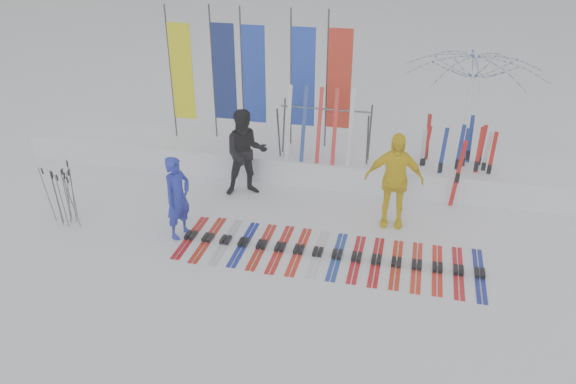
% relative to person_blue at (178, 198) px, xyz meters
% --- Properties ---
extents(ground, '(120.00, 120.00, 0.00)m').
position_rel_person_blue_xyz_m(ground, '(1.87, -1.20, -0.83)').
color(ground, white).
rests_on(ground, ground).
extents(snow_bank, '(14.00, 1.60, 0.60)m').
position_rel_person_blue_xyz_m(snow_bank, '(1.87, 3.40, -0.53)').
color(snow_bank, white).
rests_on(snow_bank, ground).
extents(person_blue, '(0.58, 0.71, 1.67)m').
position_rel_person_blue_xyz_m(person_blue, '(0.00, 0.00, 0.00)').
color(person_blue, '#1D29AE').
rests_on(person_blue, ground).
extents(person_black, '(1.17, 1.06, 1.96)m').
position_rel_person_blue_xyz_m(person_black, '(0.73, 2.03, 0.15)').
color(person_black, black).
rests_on(person_black, ground).
extents(person_yellow, '(1.18, 0.54, 1.97)m').
position_rel_person_blue_xyz_m(person_yellow, '(3.97, 1.41, 0.15)').
color(person_yellow, yellow).
rests_on(person_yellow, ground).
extents(tent_canopy, '(3.53, 3.59, 2.95)m').
position_rel_person_blue_xyz_m(tent_canopy, '(5.44, 4.52, 0.64)').
color(tent_canopy, white).
rests_on(tent_canopy, ground).
extents(ski_row, '(5.60, 1.69, 0.07)m').
position_rel_person_blue_xyz_m(ski_row, '(2.92, -0.04, -0.80)').
color(ski_row, '#AE0D14').
rests_on(ski_row, ground).
extents(pole_cluster, '(0.75, 0.65, 1.25)m').
position_rel_person_blue_xyz_m(pole_cluster, '(-2.45, -0.06, -0.24)').
color(pole_cluster, '#595B60').
rests_on(pole_cluster, ground).
extents(feather_flags, '(4.32, 0.27, 3.20)m').
position_rel_person_blue_xyz_m(feather_flags, '(0.58, 3.66, 1.41)').
color(feather_flags, '#383A3F').
rests_on(feather_flags, ground).
extents(ski_rack, '(2.04, 0.80, 1.23)m').
position_rel_person_blue_xyz_m(ski_rack, '(2.29, 3.00, 0.55)').
color(ski_rack, '#383A3F').
rests_on(ski_rack, ground).
extents(upright_skis, '(1.51, 1.16, 1.69)m').
position_rel_person_blue_xyz_m(upright_skis, '(5.25, 3.13, -0.04)').
color(upright_skis, red).
rests_on(upright_skis, ground).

